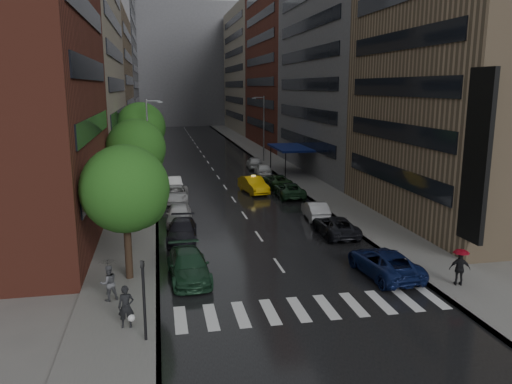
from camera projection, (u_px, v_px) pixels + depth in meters
ground at (297, 292)px, 25.84m from camera, size 220.00×220.00×0.00m
road at (205, 158)px, 73.82m from camera, size 14.00×140.00×0.01m
sidewalk_left at (143, 159)px, 72.10m from camera, size 4.00×140.00×0.15m
sidewalk_right at (265, 156)px, 75.51m from camera, size 4.00×140.00×0.15m
crosswalk at (313, 308)px, 23.95m from camera, size 13.15×2.80×0.01m
buildings_left at (99, 49)px, 76.10m from camera, size 8.00×108.00×38.00m
buildings_right at (293, 57)px, 79.97m from camera, size 8.05×109.10×36.00m
building_far at (180, 65)px, 135.76m from camera, size 40.00×14.00×32.00m
tree_near at (125, 189)px, 26.35m from camera, size 4.70×4.70×7.49m
tree_mid at (136, 148)px, 41.56m from camera, size 4.93×4.93×7.85m
tree_far at (141, 127)px, 55.56m from camera, size 5.49×5.49×8.75m
taxi at (253, 185)px, 49.75m from camera, size 2.54×5.19×1.64m
parked_cars_left at (179, 214)px, 38.58m from camera, size 2.68×29.04×1.59m
parked_cars_right at (296, 195)px, 45.39m from camera, size 2.87×43.28×1.57m
ped_bag_walker at (126, 307)px, 21.59m from camera, size 0.71×0.50×1.88m
ped_black_umbrella at (108, 276)px, 24.26m from camera, size 1.07×0.98×2.09m
ped_red_umbrella at (460, 264)px, 26.14m from camera, size 1.14×0.82×2.01m
traffic_light at (144, 293)px, 20.25m from camera, size 0.18×0.15×3.45m
street_lamp_left at (149, 141)px, 52.15m from camera, size 1.74×0.22×9.00m
street_lamp_right at (263, 127)px, 69.47m from camera, size 1.74×0.22×9.00m
awning at (290, 148)px, 60.48m from camera, size 4.00×8.00×3.12m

